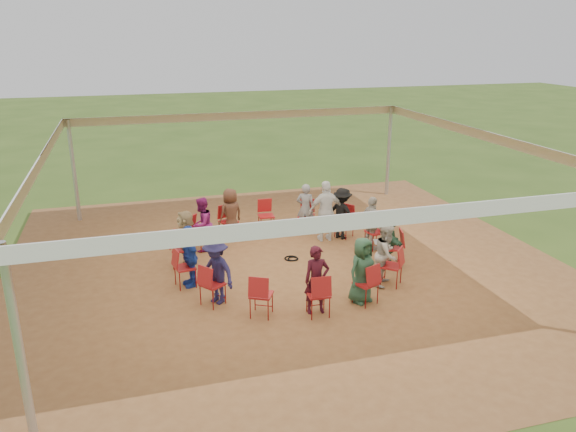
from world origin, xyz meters
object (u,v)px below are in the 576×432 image
object	(u,v)px
chair_7	(182,249)
person_seated_0	(389,238)
person_seated_5	(202,224)
person_seated_11	(387,254)
chair_0	(393,248)
chair_2	(344,221)
person_seated_7	(190,256)
standing_person	(326,211)
chair_4	(266,216)
chair_5	(229,222)
laptop	(382,239)
chair_1	(375,232)
person_seated_2	(342,213)
chair_3	(306,216)
person_seated_3	(306,208)
person_seated_10	(362,270)
chair_9	(212,285)
person_seated_8	(216,271)
chair_8	(185,268)
chair_11	(318,294)
chair_10	(261,295)
chair_13	(391,266)
person_seated_1	(372,223)
person_seated_6	(186,239)
person_seated_9	(317,280)
cable_coil	(292,259)
chair_12	(366,283)
chair_6	(198,233)
person_seated_4	(231,214)

from	to	relation	value
chair_7	person_seated_0	size ratio (longest dim) A/B	0.64
person_seated_5	person_seated_11	distance (m)	4.79
chair_0	chair_2	world-z (taller)	same
chair_2	person_seated_7	xyz separation A→B (m)	(-4.39, -1.92, 0.26)
standing_person	chair_4	bearing A→B (deg)	-37.02
chair_5	laptop	bearing A→B (deg)	114.11
chair_1	person_seated_2	xyz separation A→B (m)	(-0.54, 0.96, 0.26)
chair_3	chair_5	size ratio (longest dim) A/B	1.00
person_seated_3	person_seated_10	bearing A→B (deg)	115.71
chair_9	person_seated_8	xyz separation A→B (m)	(0.10, 0.07, 0.26)
person_seated_2	chair_2	bearing A→B (deg)	-90.00
chair_8	person_seated_2	xyz separation A→B (m)	(4.41, 1.87, 0.26)
chair_11	person_seated_7	bearing A→B (deg)	139.67
chair_3	chair_5	distance (m)	2.18
chair_10	standing_person	bearing A→B (deg)	81.70
chair_13	person_seated_1	bearing A→B (deg)	28.62
chair_7	laptop	world-z (taller)	chair_7
person_seated_6	person_seated_8	xyz separation A→B (m)	(0.38, -2.05, 0.00)
chair_8	person_seated_9	world-z (taller)	person_seated_9
person_seated_8	cable_coil	xyz separation A→B (m)	(2.15, 1.78, -0.68)
chair_13	chair_11	bearing A→B (deg)	154.29
chair_8	chair_12	size ratio (longest dim) A/B	1.00
chair_11	chair_13	world-z (taller)	same
chair_0	chair_6	xyz separation A→B (m)	(-4.33, 2.31, 0.00)
chair_9	laptop	bearing A→B (deg)	65.89
person_seated_2	person_seated_10	bearing A→B (deg)	128.57
chair_5	person_seated_11	bearing A→B (deg)	102.54
person_seated_6	laptop	xyz separation A→B (m)	(4.47, -1.22, -0.04)
chair_3	person_seated_9	distance (m)	4.80
chair_2	laptop	size ratio (longest dim) A/B	2.19
chair_12	person_seated_9	size ratio (longest dim) A/B	0.64
chair_2	chair_6	size ratio (longest dim) A/B	1.00
person_seated_1	person_seated_7	world-z (taller)	same
chair_10	person_seated_5	world-z (taller)	person_seated_5
chair_0	chair_1	xyz separation A→B (m)	(0.05, 1.12, 0.00)
chair_4	person_seated_5	world-z (taller)	person_seated_5
chair_10	person_seated_0	world-z (taller)	person_seated_0
person_seated_4	person_seated_6	distance (m)	2.08
chair_8	chair_11	bearing A→B (deg)	38.57
chair_1	person_seated_3	distance (m)	2.15
chair_7	chair_11	bearing A→B (deg)	51.43
chair_5	chair_8	size ratio (longest dim) A/B	1.00
person_seated_10	person_seated_8	bearing A→B (deg)	141.43
chair_7	person_seated_1	xyz separation A→B (m)	(4.79, -0.22, 0.26)
chair_4	person_seated_9	distance (m)	4.92
person_seated_6	person_seated_2	bearing A→B (deg)	115.71
chair_6	chair_9	distance (m)	3.14
chair_7	person_seated_4	bearing A→B (deg)	151.38
chair_7	person_seated_0	distance (m)	4.92
chair_1	chair_6	bearing A→B (deg)	64.29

